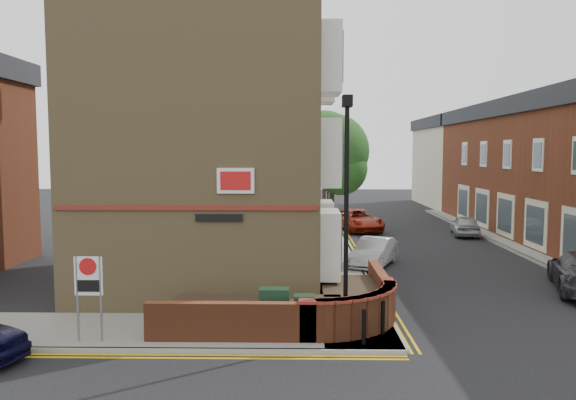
# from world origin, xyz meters

# --- Properties ---
(ground) EXTENTS (120.00, 120.00, 0.00)m
(ground) POSITION_xyz_m (0.00, 0.00, 0.00)
(ground) COLOR black
(ground) RESTS_ON ground
(pavement_corner) EXTENTS (13.00, 3.00, 0.12)m
(pavement_corner) POSITION_xyz_m (-3.50, 1.50, 0.06)
(pavement_corner) COLOR gray
(pavement_corner) RESTS_ON ground
(pavement_main) EXTENTS (2.00, 32.00, 0.12)m
(pavement_main) POSITION_xyz_m (2.00, 16.00, 0.06)
(pavement_main) COLOR gray
(pavement_main) RESTS_ON ground
(pavement_far) EXTENTS (4.00, 40.00, 0.12)m
(pavement_far) POSITION_xyz_m (13.00, 13.00, 0.06)
(pavement_far) COLOR gray
(pavement_far) RESTS_ON ground
(kerb_side) EXTENTS (13.00, 0.15, 0.12)m
(kerb_side) POSITION_xyz_m (-3.50, 0.00, 0.06)
(kerb_side) COLOR gray
(kerb_side) RESTS_ON ground
(kerb_main_near) EXTENTS (0.15, 32.00, 0.12)m
(kerb_main_near) POSITION_xyz_m (3.00, 16.00, 0.06)
(kerb_main_near) COLOR gray
(kerb_main_near) RESTS_ON ground
(kerb_main_far) EXTENTS (0.15, 40.00, 0.12)m
(kerb_main_far) POSITION_xyz_m (11.00, 13.00, 0.06)
(kerb_main_far) COLOR gray
(kerb_main_far) RESTS_ON ground
(yellow_lines_side) EXTENTS (13.00, 0.28, 0.01)m
(yellow_lines_side) POSITION_xyz_m (-3.50, -0.25, 0.01)
(yellow_lines_side) COLOR gold
(yellow_lines_side) RESTS_ON ground
(yellow_lines_main) EXTENTS (0.28, 32.00, 0.01)m
(yellow_lines_main) POSITION_xyz_m (3.25, 16.00, 0.01)
(yellow_lines_main) COLOR gold
(yellow_lines_main) RESTS_ON ground
(corner_building) EXTENTS (8.95, 10.40, 13.60)m
(corner_building) POSITION_xyz_m (-2.84, 8.00, 6.23)
(corner_building) COLOR olive
(corner_building) RESTS_ON ground
(garden_wall) EXTENTS (6.80, 6.00, 1.20)m
(garden_wall) POSITION_xyz_m (0.00, 2.50, 0.00)
(garden_wall) COLOR brown
(garden_wall) RESTS_ON ground
(lamppost) EXTENTS (0.25, 0.50, 6.30)m
(lamppost) POSITION_xyz_m (1.60, 1.20, 3.34)
(lamppost) COLOR black
(lamppost) RESTS_ON pavement_corner
(utility_cabinet_large) EXTENTS (0.80, 0.45, 1.20)m
(utility_cabinet_large) POSITION_xyz_m (-0.30, 1.30, 0.72)
(utility_cabinet_large) COLOR #16331C
(utility_cabinet_large) RESTS_ON pavement_corner
(utility_cabinet_small) EXTENTS (0.55, 0.40, 1.10)m
(utility_cabinet_small) POSITION_xyz_m (0.50, 1.00, 0.67)
(utility_cabinet_small) COLOR #16331C
(utility_cabinet_small) RESTS_ON pavement_corner
(bollard_near) EXTENTS (0.11, 0.11, 0.90)m
(bollard_near) POSITION_xyz_m (2.00, 0.40, 0.57)
(bollard_near) COLOR black
(bollard_near) RESTS_ON pavement_corner
(bollard_far) EXTENTS (0.11, 0.11, 0.90)m
(bollard_far) POSITION_xyz_m (2.60, 1.20, 0.57)
(bollard_far) COLOR black
(bollard_far) RESTS_ON pavement_corner
(zone_sign) EXTENTS (0.72, 0.07, 2.20)m
(zone_sign) POSITION_xyz_m (-5.00, 0.50, 1.64)
(zone_sign) COLOR slate
(zone_sign) RESTS_ON pavement_corner
(far_terrace) EXTENTS (5.40, 30.40, 8.00)m
(far_terrace) POSITION_xyz_m (14.50, 17.00, 4.04)
(far_terrace) COLOR brown
(far_terrace) RESTS_ON ground
(far_terrace_cream) EXTENTS (5.40, 12.40, 8.00)m
(far_terrace_cream) POSITION_xyz_m (14.50, 38.00, 4.05)
(far_terrace_cream) COLOR beige
(far_terrace_cream) RESTS_ON ground
(tree_near) EXTENTS (3.64, 3.65, 6.70)m
(tree_near) POSITION_xyz_m (2.00, 14.05, 4.70)
(tree_near) COLOR #382B1E
(tree_near) RESTS_ON pavement_main
(tree_mid) EXTENTS (4.03, 4.03, 7.42)m
(tree_mid) POSITION_xyz_m (2.00, 22.05, 5.20)
(tree_mid) COLOR #382B1E
(tree_mid) RESTS_ON pavement_main
(tree_far) EXTENTS (3.81, 3.81, 7.00)m
(tree_far) POSITION_xyz_m (2.00, 30.05, 4.91)
(tree_far) COLOR #382B1E
(tree_far) RESTS_ON pavement_main
(traffic_light_assembly) EXTENTS (0.20, 0.16, 4.20)m
(traffic_light_assembly) POSITION_xyz_m (2.40, 25.00, 2.78)
(traffic_light_assembly) COLOR black
(traffic_light_assembly) RESTS_ON pavement_main
(silver_car_near) EXTENTS (2.64, 3.90, 1.22)m
(silver_car_near) POSITION_xyz_m (3.64, 10.63, 0.61)
(silver_car_near) COLOR #9FA3A7
(silver_car_near) RESTS_ON ground
(red_car_main) EXTENTS (3.27, 5.17, 1.33)m
(red_car_main) POSITION_xyz_m (4.10, 21.59, 0.67)
(red_car_main) COLOR maroon
(red_car_main) RESTS_ON ground
(silver_car_far) EXTENTS (2.01, 3.77, 1.22)m
(silver_car_far) POSITION_xyz_m (10.23, 19.58, 0.61)
(silver_car_far) COLOR #969A9D
(silver_car_far) RESTS_ON ground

